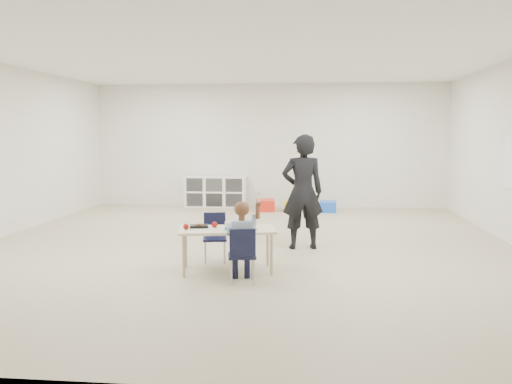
# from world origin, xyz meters

# --- Properties ---
(room) EXTENTS (9.00, 9.02, 2.80)m
(room) POSITION_xyz_m (0.00, 0.00, 1.40)
(room) COLOR #B5AA8B
(room) RESTS_ON ground
(table) EXTENTS (1.24, 0.78, 0.53)m
(table) POSITION_xyz_m (-0.03, -1.47, 0.27)
(table) COLOR beige
(table) RESTS_ON ground
(chair_near) EXTENTS (0.36, 0.34, 0.64)m
(chair_near) POSITION_xyz_m (0.21, -1.94, 0.32)
(chair_near) COLOR black
(chair_near) RESTS_ON ground
(chair_far) EXTENTS (0.36, 0.34, 0.64)m
(chair_far) POSITION_xyz_m (-0.27, -1.00, 0.32)
(chair_far) COLOR black
(chair_far) RESTS_ON ground
(child) EXTENTS (0.49, 0.49, 1.00)m
(child) POSITION_xyz_m (0.21, -1.94, 0.50)
(child) COLOR #BCD1FF
(child) RESTS_ON chair_near
(lunch_tray_near) EXTENTS (0.25, 0.20, 0.03)m
(lunch_tray_near) POSITION_xyz_m (0.08, -1.39, 0.54)
(lunch_tray_near) COLOR black
(lunch_tray_near) RESTS_ON table
(lunch_tray_far) EXTENTS (0.25, 0.20, 0.03)m
(lunch_tray_far) POSITION_xyz_m (-0.38, -1.43, 0.54)
(lunch_tray_far) COLOR black
(lunch_tray_far) RESTS_ON table
(milk_carton) EXTENTS (0.08, 0.08, 0.10)m
(milk_carton) POSITION_xyz_m (-0.00, -1.59, 0.58)
(milk_carton) COLOR white
(milk_carton) RESTS_ON table
(bread_roll) EXTENTS (0.09, 0.09, 0.07)m
(bread_roll) POSITION_xyz_m (0.29, -1.51, 0.56)
(bread_roll) COLOR tan
(bread_roll) RESTS_ON table
(apple_near) EXTENTS (0.07, 0.07, 0.07)m
(apple_near) POSITION_xyz_m (-0.19, -1.41, 0.57)
(apple_near) COLOR maroon
(apple_near) RESTS_ON table
(apple_far) EXTENTS (0.07, 0.07, 0.07)m
(apple_far) POSITION_xyz_m (-0.51, -1.59, 0.57)
(apple_far) COLOR maroon
(apple_far) RESTS_ON table
(cubby_shelf) EXTENTS (1.40, 0.40, 0.70)m
(cubby_shelf) POSITION_xyz_m (-1.20, 4.28, 0.35)
(cubby_shelf) COLOR white
(cubby_shelf) RESTS_ON ground
(rules_poster) EXTENTS (0.02, 0.60, 0.80)m
(rules_poster) POSITION_xyz_m (3.98, 0.60, 1.25)
(rules_poster) COLOR white
(rules_poster) RESTS_ON room
(adult) EXTENTS (0.68, 0.51, 1.67)m
(adult) POSITION_xyz_m (0.86, -0.05, 0.83)
(adult) COLOR black
(adult) RESTS_ON ground
(bin_red) EXTENTS (0.44, 0.54, 0.24)m
(bin_red) POSITION_xyz_m (-0.01, 3.77, 0.12)
(bin_red) COLOR red
(bin_red) RESTS_ON ground
(bin_yellow) EXTENTS (0.36, 0.46, 0.22)m
(bin_yellow) POSITION_xyz_m (0.58, 3.78, 0.11)
(bin_yellow) COLOR gold
(bin_yellow) RESTS_ON ground
(bin_blue) EXTENTS (0.36, 0.46, 0.22)m
(bin_blue) POSITION_xyz_m (1.34, 3.76, 0.11)
(bin_blue) COLOR blue
(bin_blue) RESTS_ON ground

